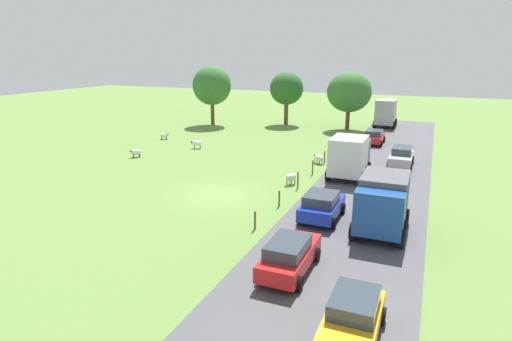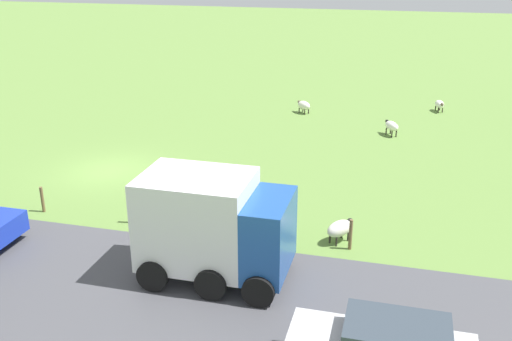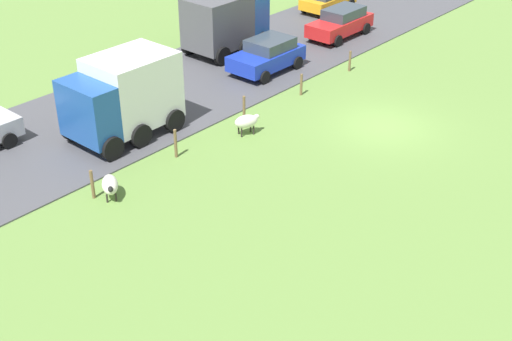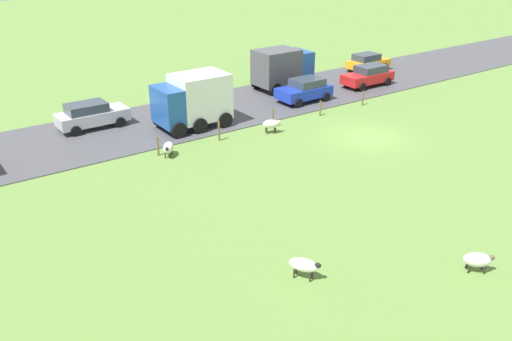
{
  "view_description": "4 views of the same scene",
  "coord_description": "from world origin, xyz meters",
  "px_view_note": "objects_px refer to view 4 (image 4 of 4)",
  "views": [
    {
      "loc": [
        13.18,
        -24.34,
        9.44
      ],
      "look_at": [
        1.45,
        3.53,
        1.03
      ],
      "focal_mm": 29.56,
      "sensor_mm": 36.0,
      "label": 1
    },
    {
      "loc": [
        22.42,
        12.89,
        9.6
      ],
      "look_at": [
        0.48,
        7.14,
        0.89
      ],
      "focal_mm": 40.46,
      "sensor_mm": 36.0,
      "label": 2
    },
    {
      "loc": [
        -13.07,
        23.27,
        12.95
      ],
      "look_at": [
        0.86,
        7.26,
        0.69
      ],
      "focal_mm": 48.14,
      "sensor_mm": 36.0,
      "label": 3
    },
    {
      "loc": [
        -21.43,
        23.4,
        11.81
      ],
      "look_at": [
        -1.67,
        9.43,
        0.87
      ],
      "focal_mm": 38.53,
      "sensor_mm": 36.0,
      "label": 4
    }
  ],
  "objects_px": {
    "car_4": "(305,90)",
    "sheep_4": "(168,148)",
    "sheep_2": "(478,260)",
    "sheep_3": "(271,124)",
    "truck_0": "(193,100)",
    "truck_1": "(282,68)",
    "car_2": "(368,75)",
    "car_0": "(368,62)",
    "sheep_1": "(304,265)",
    "car_3": "(91,115)"
  },
  "relations": [
    {
      "from": "sheep_2",
      "to": "sheep_4",
      "type": "relative_size",
      "value": 0.91
    },
    {
      "from": "truck_0",
      "to": "car_3",
      "type": "bearing_deg",
      "value": 56.68
    },
    {
      "from": "sheep_2",
      "to": "truck_0",
      "type": "relative_size",
      "value": 0.25
    },
    {
      "from": "car_4",
      "to": "sheep_4",
      "type": "bearing_deg",
      "value": 105.45
    },
    {
      "from": "car_4",
      "to": "sheep_3",
      "type": "bearing_deg",
      "value": 123.17
    },
    {
      "from": "sheep_1",
      "to": "car_4",
      "type": "bearing_deg",
      "value": -39.92
    },
    {
      "from": "sheep_3",
      "to": "car_3",
      "type": "bearing_deg",
      "value": 50.53
    },
    {
      "from": "sheep_3",
      "to": "car_2",
      "type": "relative_size",
      "value": 0.27
    },
    {
      "from": "sheep_4",
      "to": "car_0",
      "type": "bearing_deg",
      "value": -72.61
    },
    {
      "from": "sheep_2",
      "to": "sheep_4",
      "type": "height_order",
      "value": "sheep_4"
    },
    {
      "from": "truck_1",
      "to": "car_4",
      "type": "bearing_deg",
      "value": 170.02
    },
    {
      "from": "car_0",
      "to": "sheep_3",
      "type": "bearing_deg",
      "value": 115.03
    },
    {
      "from": "sheep_4",
      "to": "sheep_1",
      "type": "bearing_deg",
      "value": 174.6
    },
    {
      "from": "truck_0",
      "to": "truck_1",
      "type": "relative_size",
      "value": 1.03
    },
    {
      "from": "sheep_1",
      "to": "truck_0",
      "type": "distance_m",
      "value": 17.15
    },
    {
      "from": "sheep_1",
      "to": "car_3",
      "type": "distance_m",
      "value": 19.95
    },
    {
      "from": "sheep_1",
      "to": "sheep_3",
      "type": "relative_size",
      "value": 1.04
    },
    {
      "from": "truck_1",
      "to": "sheep_1",
      "type": "bearing_deg",
      "value": 144.11
    },
    {
      "from": "sheep_1",
      "to": "car_4",
      "type": "distance_m",
      "value": 21.68
    },
    {
      "from": "sheep_2",
      "to": "sheep_3",
      "type": "relative_size",
      "value": 0.97
    },
    {
      "from": "sheep_4",
      "to": "truck_1",
      "type": "xyz_separation_m",
      "value": [
        6.94,
        -13.28,
        1.22
      ]
    },
    {
      "from": "sheep_2",
      "to": "truck_0",
      "type": "bearing_deg",
      "value": 2.24
    },
    {
      "from": "car_0",
      "to": "sheep_4",
      "type": "bearing_deg",
      "value": 107.39
    },
    {
      "from": "truck_1",
      "to": "car_3",
      "type": "distance_m",
      "value": 15.14
    },
    {
      "from": "car_2",
      "to": "car_4",
      "type": "height_order",
      "value": "car_4"
    },
    {
      "from": "car_2",
      "to": "sheep_4",
      "type": "bearing_deg",
      "value": 100.93
    },
    {
      "from": "sheep_1",
      "to": "car_0",
      "type": "height_order",
      "value": "car_0"
    },
    {
      "from": "sheep_2",
      "to": "car_4",
      "type": "bearing_deg",
      "value": -22.83
    },
    {
      "from": "sheep_1",
      "to": "sheep_2",
      "type": "xyz_separation_m",
      "value": [
        -3.36,
        -5.5,
        -0.05
      ]
    },
    {
      "from": "car_4",
      "to": "truck_1",
      "type": "bearing_deg",
      "value": -9.98
    },
    {
      "from": "sheep_2",
      "to": "sheep_1",
      "type": "bearing_deg",
      "value": 58.52
    },
    {
      "from": "sheep_4",
      "to": "truck_0",
      "type": "bearing_deg",
      "value": -46.39
    },
    {
      "from": "truck_1",
      "to": "car_2",
      "type": "bearing_deg",
      "value": -117.76
    },
    {
      "from": "sheep_4",
      "to": "truck_1",
      "type": "distance_m",
      "value": 15.03
    },
    {
      "from": "sheep_4",
      "to": "car_0",
      "type": "relative_size",
      "value": 0.32
    },
    {
      "from": "sheep_4",
      "to": "car_3",
      "type": "xyz_separation_m",
      "value": [
        6.81,
        1.84,
        0.39
      ]
    },
    {
      "from": "truck_0",
      "to": "car_2",
      "type": "bearing_deg",
      "value": -88.47
    },
    {
      "from": "sheep_2",
      "to": "car_0",
      "type": "height_order",
      "value": "car_0"
    },
    {
      "from": "truck_1",
      "to": "car_0",
      "type": "relative_size",
      "value": 1.14
    },
    {
      "from": "sheep_2",
      "to": "sheep_4",
      "type": "xyz_separation_m",
      "value": [
        16.49,
        4.25,
        0.02
      ]
    },
    {
      "from": "car_0",
      "to": "car_2",
      "type": "relative_size",
      "value": 0.89
    },
    {
      "from": "sheep_2",
      "to": "truck_1",
      "type": "distance_m",
      "value": 25.14
    },
    {
      "from": "truck_0",
      "to": "car_4",
      "type": "xyz_separation_m",
      "value": [
        0.19,
        -9.19,
        -0.92
      ]
    },
    {
      "from": "car_2",
      "to": "sheep_3",
      "type": "bearing_deg",
      "value": 107.94
    },
    {
      "from": "car_3",
      "to": "car_0",
      "type": "bearing_deg",
      "value": -89.23
    },
    {
      "from": "sheep_4",
      "to": "car_0",
      "type": "xyz_separation_m",
      "value": [
        7.14,
        -22.8,
        0.33
      ]
    },
    {
      "from": "truck_0",
      "to": "car_3",
      "type": "height_order",
      "value": "truck_0"
    },
    {
      "from": "sheep_1",
      "to": "truck_1",
      "type": "distance_m",
      "value": 24.79
    },
    {
      "from": "car_2",
      "to": "car_4",
      "type": "bearing_deg",
      "value": 92.0
    },
    {
      "from": "sheep_3",
      "to": "truck_0",
      "type": "xyz_separation_m",
      "value": [
        3.63,
        3.34,
        1.24
      ]
    }
  ]
}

